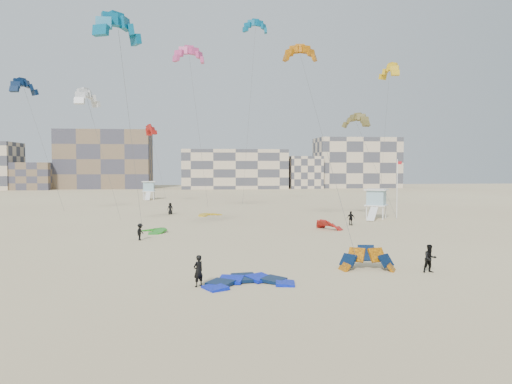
{
  "coord_description": "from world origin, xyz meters",
  "views": [
    {
      "loc": [
        0.18,
        -25.8,
        6.99
      ],
      "look_at": [
        3.6,
        6.0,
        5.32
      ],
      "focal_mm": 35.0,
      "sensor_mm": 36.0,
      "label": 1
    }
  ],
  "objects": [
    {
      "name": "kite_fly_navy",
      "position": [
        -23.68,
        44.89,
        17.51
      ],
      "size": [
        8.29,
        5.41,
        18.11
      ],
      "rotation": [
        0.0,
        0.0,
        1.08
      ],
      "color": "#081C41",
      "rests_on": "ground"
    },
    {
      "name": "kite_ground_green",
      "position": [
        -5.04,
        27.36,
        0.0
      ],
      "size": [
        4.83,
        4.69,
        1.33
      ],
      "primitive_type": null,
      "rotation": [
        0.16,
        0.0,
        -1.2
      ],
      "color": "#1A931B",
      "rests_on": "ground"
    },
    {
      "name": "condo_fill_left",
      "position": [
        -50.0,
        128.0,
        4.0
      ],
      "size": [
        12.0,
        10.0,
        8.0
      ],
      "primitive_type": "cube",
      "color": "brown",
      "rests_on": "ground"
    },
    {
      "name": "kite_ground_red_far",
      "position": [
        13.98,
        27.73,
        0.0
      ],
      "size": [
        4.51,
        4.46,
        3.14
      ],
      "primitive_type": null,
      "rotation": [
        0.67,
        0.0,
        2.14
      ],
      "color": "#B60E1F",
      "rests_on": "ground"
    },
    {
      "name": "lifeguard_tower_far",
      "position": [
        -10.94,
        79.57,
        1.88
      ],
      "size": [
        2.71,
        5.18,
        3.8
      ],
      "rotation": [
        0.0,
        0.0,
        0.01
      ],
      "color": "white",
      "rests_on": "ground"
    },
    {
      "name": "condo_fill_right",
      "position": [
        32.0,
        128.0,
        5.0
      ],
      "size": [
        10.0,
        10.0,
        10.0
      ],
      "primitive_type": "cube",
      "color": "beige",
      "rests_on": "ground"
    },
    {
      "name": "kite_ground_orange",
      "position": [
        11.18,
        6.41,
        0.0
      ],
      "size": [
        4.27,
        4.2,
        3.69
      ],
      "primitive_type": null,
      "rotation": [
        0.95,
        0.0,
        -0.16
      ],
      "color": "#FF9609",
      "rests_on": "ground"
    },
    {
      "name": "kitesurfer_f",
      "position": [
        27.75,
        51.88,
        0.94
      ],
      "size": [
        1.21,
        1.81,
        1.87
      ],
      "primitive_type": "imported",
      "rotation": [
        0.0,
        0.0,
        -1.15
      ],
      "color": "black",
      "rests_on": "ground"
    },
    {
      "name": "condo_east",
      "position": [
        50.0,
        132.0,
        8.0
      ],
      "size": [
        26.0,
        14.0,
        16.0
      ],
      "primitive_type": "cube",
      "color": "beige",
      "rests_on": "ground"
    },
    {
      "name": "kite_ground_blue",
      "position": [
        2.85,
        3.11,
        0.0
      ],
      "size": [
        5.58,
        5.78,
        1.1
      ],
      "primitive_type": null,
      "rotation": [
        0.09,
        0.0,
        0.16
      ],
      "color": "#0C22E9",
      "rests_on": "ground"
    },
    {
      "name": "lifeguard_tower_near",
      "position": [
        23.06,
        37.89,
        1.95
      ],
      "size": [
        3.81,
        5.92,
        3.94
      ],
      "rotation": [
        0.0,
        0.0,
        -0.53
      ],
      "color": "white",
      "rests_on": "ground"
    },
    {
      "name": "ground",
      "position": [
        0.0,
        0.0,
        0.0
      ],
      "size": [
        320.0,
        320.0,
        0.0
      ],
      "primitive_type": "plane",
      "color": "beige",
      "rests_on": "ground"
    },
    {
      "name": "kite_fly_olive",
      "position": [
        19.15,
        34.64,
        12.47
      ],
      "size": [
        5.12,
        9.6,
        12.99
      ],
      "rotation": [
        0.0,
        0.0,
        -0.85
      ],
      "color": "brown",
      "rests_on": "ground"
    },
    {
      "name": "condo_mid",
      "position": [
        10.0,
        130.0,
        6.0
      ],
      "size": [
        32.0,
        16.0,
        12.0
      ],
      "primitive_type": "cube",
      "color": "beige",
      "rests_on": "ground"
    },
    {
      "name": "kitesurfer_c",
      "position": [
        -5.68,
        21.67,
        0.8
      ],
      "size": [
        0.92,
        1.17,
        1.6
      ],
      "primitive_type": "imported",
      "rotation": [
        0.0,
        0.0,
        1.21
      ],
      "color": "black",
      "rests_on": "ground"
    },
    {
      "name": "kite_fly_teal_b",
      "position": [
        8.67,
        53.74,
        28.88
      ],
      "size": [
        4.45,
        4.12,
        28.99
      ],
      "rotation": [
        0.0,
        0.0,
        0.16
      ],
      "color": "#005C88",
      "rests_on": "ground"
    },
    {
      "name": "kite_fly_red",
      "position": [
        -9.05,
        66.26,
        13.34
      ],
      "size": [
        5.71,
        10.74,
        13.79
      ],
      "rotation": [
        0.0,
        0.0,
        1.94
      ],
      "color": "#B60E1F",
      "rests_on": "ground"
    },
    {
      "name": "kite_fly_yellow",
      "position": [
        28.07,
        46.93,
        21.01
      ],
      "size": [
        4.74,
        6.36,
        21.5
      ],
      "rotation": [
        0.0,
        0.0,
        -1.4
      ],
      "color": "gold",
      "rests_on": "ground"
    },
    {
      "name": "kitesurfer_main",
      "position": [
        -0.09,
        2.94,
        0.92
      ],
      "size": [
        0.8,
        0.77,
        1.85
      ],
      "primitive_type": "imported",
      "rotation": [
        0.0,
        0.0,
        3.85
      ],
      "color": "black",
      "rests_on": "ground"
    },
    {
      "name": "kitesurfer_e",
      "position": [
        -4.47,
        46.81,
        0.84
      ],
      "size": [
        0.89,
        0.64,
        1.69
      ],
      "primitive_type": "imported",
      "rotation": [
        0.0,
        0.0,
        -0.13
      ],
      "color": "black",
      "rests_on": "ground"
    },
    {
      "name": "kite_ground_yellow",
      "position": [
        1.09,
        44.54,
        0.0
      ],
      "size": [
        4.68,
        4.71,
        0.73
      ],
      "primitive_type": null,
      "rotation": [
        0.08,
        0.0,
        0.67
      ],
      "color": "gold",
      "rests_on": "ground"
    },
    {
      "name": "kite_fly_grey",
      "position": [
        -11.98,
        29.25,
        14.1
      ],
      "size": [
        5.46,
        4.49,
        14.37
      ],
      "rotation": [
        0.0,
        0.0,
        1.19
      ],
      "color": "white",
      "rests_on": "ground"
    },
    {
      "name": "kite_fly_pink",
      "position": [
        -1.5,
        42.14,
        21.66
      ],
      "size": [
        4.92,
        6.84,
        21.99
      ],
      "rotation": [
        0.0,
        0.0,
        0.24
      ],
      "color": "#E1498C",
      "rests_on": "ground"
    },
    {
      "name": "kitesurfer_d",
      "position": [
        17.53,
        31.01,
        0.84
      ],
      "size": [
        1.02,
        0.93,
        1.68
      ],
      "primitive_type": "imported",
      "rotation": [
        0.0,
        0.0,
        2.47
      ],
      "color": "black",
      "rests_on": "ground"
    },
    {
      "name": "flagpole",
      "position": [
        25.77,
        37.56,
        4.15
      ],
      "size": [
        0.64,
        0.1,
        7.9
      ],
      "color": "white",
      "rests_on": "ground"
    },
    {
      "name": "condo_west_b",
      "position": [
        -30.0,
        134.0,
        9.0
      ],
      "size": [
        28.0,
        14.0,
        18.0
      ],
      "primitive_type": "cube",
      "color": "brown",
      "rests_on": "ground"
    },
    {
      "name": "kite_fly_orange",
      "position": [
        10.72,
        27.72,
        18.98
      ],
      "size": [
        3.81,
        23.73,
        19.33
      ],
      "rotation": [
        0.0,
        0.0,
        -0.11
      ],
      "color": "#FF9609",
      "rests_on": "ground"
    },
    {
      "name": "kitesurfer_b",
      "position": [
        14.99,
        5.17,
        0.92
      ],
      "size": [
        0.95,
        0.77,
        1.85
      ],
      "primitive_type": "imported",
      "rotation": [
        0.0,
        0.0,
        0.08
      ],
      "color": "black",
      "rests_on": "ground"
    },
    {
      "name": "kite_fly_teal_a",
      "position": [
        -6.85,
        18.07,
        18.51
      ],
      "size": [
        6.05,
        6.06,
        18.97
      ],
      "rotation": [
        0.0,
        0.0,
        0.87
      ],
      "color": "#005C88",
      "rests_on": "ground"
    }
  ]
}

